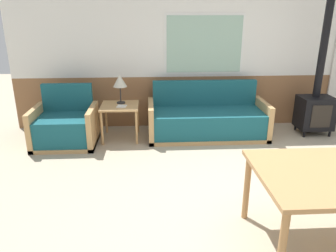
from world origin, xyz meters
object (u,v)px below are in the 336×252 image
object	(u,v)px
armchair	(65,127)
table_lamp	(120,82)
couch	(207,120)
side_table	(120,110)
wood_stove	(316,102)

from	to	relation	value
armchair	table_lamp	size ratio (longest dim) A/B	2.01
armchair	table_lamp	world-z (taller)	table_lamp
couch	table_lamp	world-z (taller)	table_lamp
armchair	side_table	distance (m)	0.89
table_lamp	wood_stove	world-z (taller)	wood_stove
couch	side_table	size ratio (longest dim) A/B	3.25
side_table	table_lamp	xyz separation A→B (m)	(0.01, 0.10, 0.44)
armchair	wood_stove	distance (m)	4.13
couch	side_table	distance (m)	1.45
side_table	table_lamp	world-z (taller)	table_lamp
couch	armchair	xyz separation A→B (m)	(-2.27, -0.22, 0.01)
table_lamp	wood_stove	bearing A→B (deg)	-1.03
side_table	wood_stove	xyz separation A→B (m)	(3.27, 0.05, 0.06)
couch	table_lamp	size ratio (longest dim) A/B	4.12
armchair	side_table	bearing A→B (deg)	-0.56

